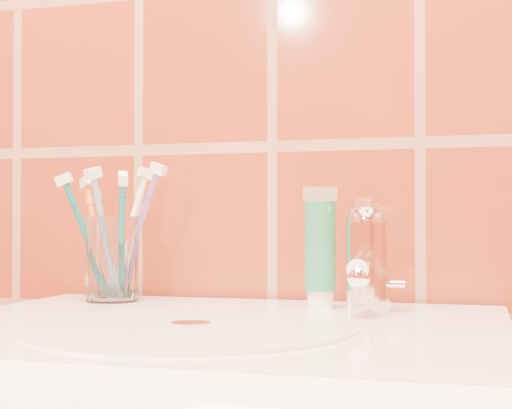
% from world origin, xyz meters
% --- Properties ---
extents(glass_tumbler, '(0.07, 0.07, 0.10)m').
position_xyz_m(glass_tumbler, '(-0.18, 1.11, 0.90)').
color(glass_tumbler, white).
rests_on(glass_tumbler, pedestal_sink).
extents(toothpaste_tube, '(0.04, 0.03, 0.14)m').
position_xyz_m(toothpaste_tube, '(0.08, 1.11, 0.91)').
color(toothpaste_tube, white).
rests_on(toothpaste_tube, pedestal_sink).
extents(faucet, '(0.05, 0.11, 0.12)m').
position_xyz_m(faucet, '(0.14, 1.09, 0.91)').
color(faucet, white).
rests_on(faucet, pedestal_sink).
extents(toothbrush_0, '(0.11, 0.12, 0.18)m').
position_xyz_m(toothbrush_0, '(-0.17, 1.14, 0.93)').
color(toothbrush_0, white).
rests_on(toothbrush_0, glass_tumbler).
extents(toothbrush_1, '(0.11, 0.14, 0.18)m').
position_xyz_m(toothbrush_1, '(-0.16, 1.09, 0.93)').
color(toothbrush_1, '#0D6C6F').
rests_on(toothbrush_1, glass_tumbler).
extents(toothbrush_2, '(0.10, 0.09, 0.17)m').
position_xyz_m(toothbrush_2, '(-0.15, 1.12, 0.93)').
color(toothbrush_2, '#7B4EA7').
rests_on(toothbrush_2, glass_tumbler).
extents(toothbrush_3, '(0.07, 0.11, 0.18)m').
position_xyz_m(toothbrush_3, '(-0.18, 1.09, 0.93)').
color(toothbrush_3, '#729DCB').
rests_on(toothbrush_3, glass_tumbler).
extents(toothbrush_4, '(0.13, 0.12, 0.17)m').
position_xyz_m(toothbrush_4, '(-0.21, 1.12, 0.93)').
color(toothbrush_4, orange).
rests_on(toothbrush_4, glass_tumbler).
extents(toothbrush_5, '(0.11, 0.10, 0.16)m').
position_xyz_m(toothbrush_5, '(-0.20, 1.10, 0.93)').
color(toothbrush_5, '#0B5F60').
rests_on(toothbrush_5, glass_tumbler).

